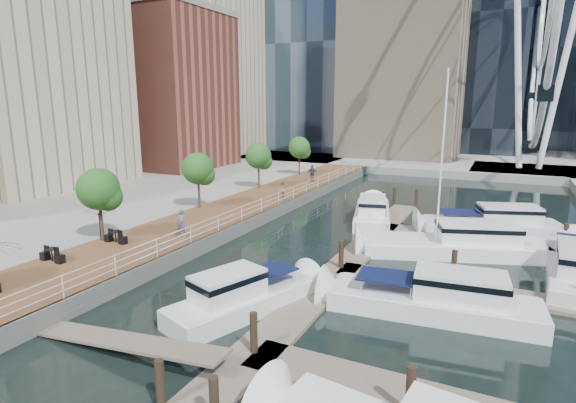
# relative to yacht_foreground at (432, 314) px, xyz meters

# --- Properties ---
(ground) EXTENTS (520.00, 520.00, 0.00)m
(ground) POSITION_rel_yacht_foreground_xyz_m (-8.56, -4.63, 0.00)
(ground) COLOR black
(ground) RESTS_ON ground
(boardwalk) EXTENTS (6.00, 60.00, 1.00)m
(boardwalk) POSITION_rel_yacht_foreground_xyz_m (-17.56, 10.37, 0.50)
(boardwalk) COLOR brown
(boardwalk) RESTS_ON ground
(seawall) EXTENTS (0.25, 60.00, 1.00)m
(seawall) POSITION_rel_yacht_foreground_xyz_m (-14.56, 10.37, 0.50)
(seawall) COLOR #595954
(seawall) RESTS_ON ground
(land_inland) EXTENTS (48.00, 90.00, 1.00)m
(land_inland) POSITION_rel_yacht_foreground_xyz_m (-44.56, 10.37, 0.50)
(land_inland) COLOR gray
(land_inland) RESTS_ON ground
(land_far) EXTENTS (200.00, 114.00, 1.00)m
(land_far) POSITION_rel_yacht_foreground_xyz_m (-8.56, 97.37, 0.50)
(land_far) COLOR gray
(land_far) RESTS_ON ground
(pier) EXTENTS (14.00, 12.00, 1.00)m
(pier) POSITION_rel_yacht_foreground_xyz_m (5.44, 47.37, 0.50)
(pier) COLOR gray
(pier) RESTS_ON ground
(railing) EXTENTS (0.10, 60.00, 1.05)m
(railing) POSITION_rel_yacht_foreground_xyz_m (-14.66, 10.37, 1.52)
(railing) COLOR white
(railing) RESTS_ON boardwalk
(floating_docks) EXTENTS (16.00, 34.00, 2.60)m
(floating_docks) POSITION_rel_yacht_foreground_xyz_m (-0.59, 5.35, 0.49)
(floating_docks) COLOR #6D6051
(floating_docks) RESTS_ON ground
(midrise_condos) EXTENTS (19.00, 67.00, 28.00)m
(midrise_condos) POSITION_rel_yacht_foreground_xyz_m (-42.13, 22.19, 13.42)
(midrise_condos) COLOR #BCAD8E
(midrise_condos) RESTS_ON ground
(street_trees) EXTENTS (2.60, 42.60, 4.60)m
(street_trees) POSITION_rel_yacht_foreground_xyz_m (-19.96, 9.37, 4.29)
(street_trees) COLOR #3F2B1C
(street_trees) RESTS_ON ground
(cafe_tables) EXTENTS (2.50, 13.70, 0.74)m
(cafe_tables) POSITION_rel_yacht_foreground_xyz_m (-18.96, -6.63, 1.37)
(cafe_tables) COLOR black
(cafe_tables) RESTS_ON ground
(yacht_foreground) EXTENTS (10.39, 3.71, 2.15)m
(yacht_foreground) POSITION_rel_yacht_foreground_xyz_m (0.00, 0.00, 0.00)
(yacht_foreground) COLOR white
(yacht_foreground) RESTS_ON ground
(pedestrian_near) EXTENTS (0.74, 0.54, 1.87)m
(pedestrian_near) POSITION_rel_yacht_foreground_xyz_m (-15.87, 2.03, 1.94)
(pedestrian_near) COLOR #555671
(pedestrian_near) RESTS_ON boardwalk
(pedestrian_mid) EXTENTS (0.66, 0.80, 1.52)m
(pedestrian_mid) POSITION_rel_yacht_foreground_xyz_m (-15.78, 16.12, 1.76)
(pedestrian_mid) COLOR gray
(pedestrian_mid) RESTS_ON boardwalk
(pedestrian_far) EXTENTS (1.11, 0.48, 1.88)m
(pedestrian_far) POSITION_rel_yacht_foreground_xyz_m (-16.54, 25.31, 1.94)
(pedestrian_far) COLOR #2C3338
(pedestrian_far) RESTS_ON boardwalk
(moored_yachts) EXTENTS (18.76, 32.43, 11.50)m
(moored_yachts) POSITION_rel_yacht_foreground_xyz_m (-0.08, 7.94, 0.00)
(moored_yachts) COLOR white
(moored_yachts) RESTS_ON ground
(cafe_seating) EXTENTS (5.37, 14.07, 2.67)m
(cafe_seating) POSITION_rel_yacht_foreground_xyz_m (-18.27, -7.87, 2.21)
(cafe_seating) COLOR #103C16
(cafe_seating) RESTS_ON ground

